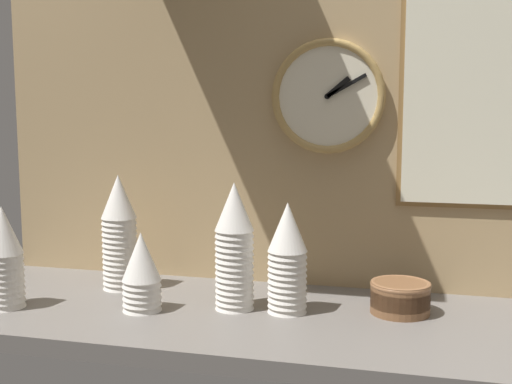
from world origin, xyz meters
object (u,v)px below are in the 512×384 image
at_px(cup_stack_center_right, 287,258).
at_px(cup_stack_center, 234,246).
at_px(bowl_stack_right, 400,296).
at_px(wall_clock, 328,96).
at_px(menu_board, 507,86).
at_px(cup_stack_center_left, 142,272).
at_px(cup_stack_far_left, 4,257).
at_px(cup_stack_left, 119,232).

distance_m(cup_stack_center_right, cup_stack_center, 0.13).
distance_m(cup_stack_center, bowl_stack_right, 0.39).
distance_m(wall_clock, menu_board, 0.42).
distance_m(cup_stack_center, cup_stack_center_left, 0.22).
distance_m(cup_stack_far_left, bowl_stack_right, 0.92).
height_order(cup_stack_far_left, menu_board, menu_board).
relative_size(cup_stack_center, menu_board, 0.50).
distance_m(cup_stack_left, cup_stack_center_left, 0.21).
xyz_separation_m(cup_stack_center_right, cup_stack_center, (-0.12, -0.00, 0.02)).
height_order(cup_stack_center_left, wall_clock, wall_clock).
bearing_deg(cup_stack_center, bowl_stack_right, 9.05).
distance_m(cup_stack_far_left, cup_stack_center_left, 0.33).
height_order(cup_stack_center_right, cup_stack_left, cup_stack_left).
bearing_deg(menu_board, wall_clock, -178.80).
height_order(cup_stack_center, menu_board, menu_board).
bearing_deg(cup_stack_left, cup_stack_far_left, -131.72).
bearing_deg(bowl_stack_right, menu_board, 37.89).
bearing_deg(cup_stack_center_right, cup_stack_far_left, -168.97).
relative_size(cup_stack_center_right, bowl_stack_right, 1.85).
distance_m(cup_stack_center, cup_stack_left, 0.35).
bearing_deg(cup_stack_center_left, cup_stack_far_left, -170.06).
bearing_deg(cup_stack_far_left, menu_board, 17.65).
bearing_deg(menu_board, bowl_stack_right, -142.11).
bearing_deg(cup_stack_center, cup_stack_center_right, 2.19).
bearing_deg(cup_stack_left, cup_stack_center_right, -10.76).
relative_size(cup_stack_center_right, cup_stack_left, 0.86).
bearing_deg(bowl_stack_right, cup_stack_left, 177.41).
bearing_deg(cup_stack_center, wall_clock, 51.72).
bearing_deg(menu_board, cup_stack_center_left, -159.45).
xyz_separation_m(cup_stack_far_left, cup_stack_center, (0.52, 0.12, 0.03)).
distance_m(cup_stack_center, wall_clock, 0.45).
distance_m(cup_stack_center_left, bowl_stack_right, 0.59).
bearing_deg(bowl_stack_right, cup_stack_far_left, -168.60).
relative_size(cup_stack_far_left, cup_stack_center_left, 1.31).
height_order(cup_stack_far_left, cup_stack_left, cup_stack_left).
relative_size(cup_stack_center, cup_stack_center_left, 1.62).
bearing_deg(cup_stack_center_right, menu_board, 25.87).
xyz_separation_m(cup_stack_center_right, wall_clock, (0.06, 0.22, 0.37)).
relative_size(cup_stack_left, menu_board, 0.50).
xyz_separation_m(cup_stack_center_left, menu_board, (0.81, 0.30, 0.42)).
height_order(cup_stack_left, wall_clock, wall_clock).
xyz_separation_m(cup_stack_center_right, cup_stack_left, (-0.46, 0.09, 0.02)).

